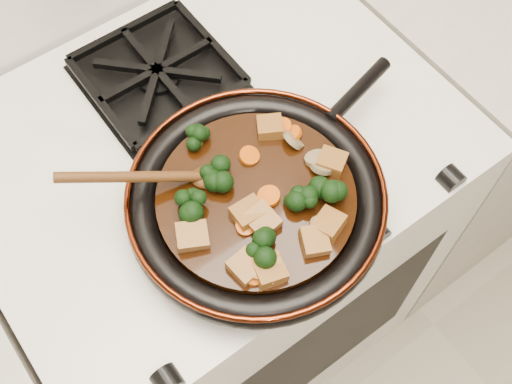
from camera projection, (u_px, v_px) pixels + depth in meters
stove at (221, 252)px, 1.39m from camera, size 0.76×0.60×0.90m
burner_grate_front at (260, 197)px, 0.93m from camera, size 0.23×0.23×0.03m
burner_grate_back at (158, 74)px, 1.04m from camera, size 0.23×0.23×0.03m
skillet at (257, 200)px, 0.89m from camera, size 0.48×0.36×0.05m
braising_sauce at (256, 199)px, 0.89m from camera, size 0.28×0.28×0.02m
tofu_cube_0 at (245, 267)px, 0.82m from camera, size 0.04×0.04×0.03m
tofu_cube_1 at (249, 214)px, 0.86m from camera, size 0.04×0.04×0.03m
tofu_cube_2 at (332, 162)px, 0.90m from camera, size 0.05×0.05×0.02m
tofu_cube_3 at (329, 225)px, 0.85m from camera, size 0.05×0.05×0.03m
tofu_cube_4 at (270, 127)px, 0.92m from camera, size 0.05×0.05×0.02m
tofu_cube_5 at (192, 237)px, 0.84m from camera, size 0.05×0.05×0.03m
tofu_cube_6 at (262, 221)px, 0.85m from camera, size 0.04×0.05×0.03m
tofu_cube_7 at (266, 269)px, 0.82m from camera, size 0.05×0.05×0.03m
tofu_cube_8 at (269, 271)px, 0.82m from camera, size 0.05×0.05×0.03m
tofu_cube_9 at (315, 241)px, 0.84m from camera, size 0.05×0.05×0.03m
broccoli_floret_0 at (264, 250)px, 0.83m from camera, size 0.08×0.09×0.07m
broccoli_floret_1 at (190, 205)px, 0.86m from camera, size 0.08×0.08×0.07m
broccoli_floret_2 at (198, 140)px, 0.91m from camera, size 0.06×0.06×0.05m
broccoli_floret_3 at (300, 199)px, 0.87m from camera, size 0.06×0.06×0.05m
broccoli_floret_4 at (219, 178)px, 0.88m from camera, size 0.09×0.08×0.07m
broccoli_floret_5 at (331, 192)px, 0.87m from camera, size 0.08×0.08×0.07m
carrot_coin_0 at (269, 196)px, 0.87m from camera, size 0.03×0.03×0.01m
carrot_coin_1 at (293, 134)px, 0.92m from camera, size 0.03×0.03×0.02m
carrot_coin_2 at (254, 276)px, 0.82m from camera, size 0.03×0.03×0.02m
carrot_coin_3 at (282, 127)px, 0.93m from camera, size 0.03×0.03×0.01m
carrot_coin_4 at (249, 156)px, 0.90m from camera, size 0.03×0.03×0.02m
carrot_coin_5 at (245, 226)px, 0.85m from camera, size 0.03×0.03×0.01m
mushroom_slice_0 at (323, 227)px, 0.85m from camera, size 0.05×0.05×0.02m
mushroom_slice_1 at (322, 166)px, 0.89m from camera, size 0.05×0.05×0.02m
mushroom_slice_2 at (194, 235)px, 0.84m from camera, size 0.04×0.04×0.03m
mushroom_slice_3 at (317, 158)px, 0.90m from camera, size 0.04×0.04×0.02m
mushroom_slice_4 at (293, 140)px, 0.92m from camera, size 0.03×0.04×0.03m
wooden_spoon at (171, 177)px, 0.87m from camera, size 0.13×0.08×0.21m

